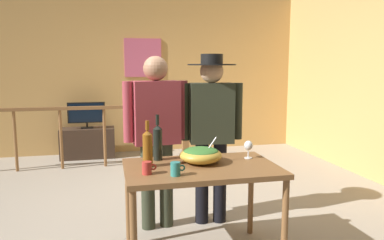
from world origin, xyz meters
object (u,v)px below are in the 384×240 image
at_px(mug_teal, 176,169).
at_px(mug_red, 147,168).
at_px(stair_railing, 116,126).
at_px(salad_bowl, 201,154).
at_px(framed_picture, 143,58).
at_px(tv_console, 88,143).
at_px(person_standing_right, 211,123).
at_px(person_standing_left, 156,128).
at_px(flat_screen_tv, 86,113).
at_px(wine_bottle_amber, 148,148).
at_px(wine_glass, 248,146).
at_px(wine_bottle_dark, 158,142).
at_px(serving_table, 201,176).

height_order(mug_teal, mug_red, mug_teal).
height_order(stair_railing, salad_bowl, stair_railing).
xyz_separation_m(framed_picture, tv_console, (-1.00, -0.29, -1.45)).
bearing_deg(person_standing_right, person_standing_left, 6.06).
distance_m(mug_red, person_standing_right, 1.08).
relative_size(flat_screen_tv, wine_bottle_amber, 1.68).
relative_size(salad_bowl, mug_red, 3.27).
relative_size(salad_bowl, wine_glass, 2.27).
relative_size(wine_bottle_amber, person_standing_left, 0.22).
bearing_deg(wine_bottle_amber, tv_console, 100.29).
height_order(wine_bottle_dark, person_standing_left, person_standing_left).
distance_m(wine_glass, wine_bottle_dark, 0.77).
bearing_deg(wine_glass, wine_bottle_amber, -174.75).
bearing_deg(person_standing_right, wine_glass, 115.60).
bearing_deg(tv_console, person_standing_left, -75.17).
height_order(stair_railing, mug_teal, stair_railing).
bearing_deg(person_standing_left, serving_table, 105.81).
xyz_separation_m(flat_screen_tv, serving_table, (1.07, -3.67, -0.09)).
xyz_separation_m(framed_picture, wine_bottle_dark, (-0.23, -3.73, -0.78)).
bearing_deg(serving_table, flat_screen_tv, 106.27).
bearing_deg(mug_teal, framed_picture, 87.72).
bearing_deg(stair_railing, mug_teal, -83.81).
bearing_deg(flat_screen_tv, person_standing_left, -75.02).
distance_m(salad_bowl, mug_teal, 0.40).
xyz_separation_m(wine_bottle_dark, mug_teal, (0.07, -0.48, -0.11)).
relative_size(tv_console, flat_screen_tv, 1.47).
bearing_deg(person_standing_left, wine_glass, 138.28).
height_order(framed_picture, salad_bowl, framed_picture).
bearing_deg(framed_picture, person_standing_left, -93.30).
distance_m(serving_table, wine_bottle_dark, 0.47).
xyz_separation_m(wine_glass, mug_teal, (-0.69, -0.37, -0.05)).
xyz_separation_m(tv_console, flat_screen_tv, (0.00, -0.03, 0.52)).
bearing_deg(wine_glass, stair_railing, 109.90).
bearing_deg(wine_bottle_amber, framed_picture, 85.10).
xyz_separation_m(tv_console, salad_bowl, (1.09, -3.61, 0.59)).
distance_m(flat_screen_tv, wine_bottle_amber, 3.66).
distance_m(flat_screen_tv, mug_teal, 3.97).
relative_size(stair_railing, serving_table, 2.75).
distance_m(serving_table, person_standing_left, 0.78).
relative_size(flat_screen_tv, mug_red, 5.78).
xyz_separation_m(wine_bottle_amber, person_standing_right, (0.68, 0.59, 0.08)).
distance_m(tv_console, flat_screen_tv, 0.52).
relative_size(wine_bottle_dark, mug_red, 3.61).
relative_size(tv_console, person_standing_left, 0.55).
bearing_deg(mug_red, wine_bottle_dark, 71.90).
xyz_separation_m(tv_console, mug_red, (0.63, -3.83, 0.56)).
bearing_deg(wine_glass, mug_red, -162.39).
bearing_deg(salad_bowl, wine_bottle_amber, -177.63).
distance_m(wine_bottle_dark, mug_teal, 0.50).
height_order(stair_railing, tv_console, stair_railing).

